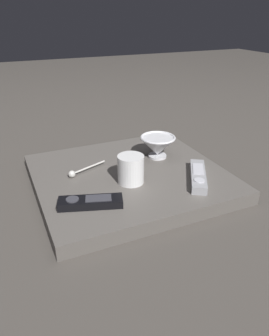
{
  "coord_description": "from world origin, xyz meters",
  "views": [
    {
      "loc": [
        -0.36,
        -0.84,
        0.51
      ],
      "look_at": [
        0.01,
        -0.02,
        0.06
      ],
      "focal_mm": 34.35,
      "sensor_mm": 36.0,
      "label": 1
    }
  ],
  "objects": [
    {
      "name": "coffee_mug",
      "position": [
        -0.02,
        -0.06,
        0.09
      ],
      "size": [
        0.08,
        0.08,
        0.09
      ],
      "color": "white",
      "rests_on": "table"
    },
    {
      "name": "teaspoon",
      "position": [
        -0.16,
        0.05,
        0.05
      ],
      "size": [
        0.14,
        0.06,
        0.02
      ],
      "color": "silver",
      "rests_on": "table"
    },
    {
      "name": "cereal_bowl",
      "position": [
        0.14,
        0.07,
        0.09
      ],
      "size": [
        0.12,
        0.12,
        0.08
      ],
      "color": "silver",
      "rests_on": "table"
    },
    {
      "name": "table",
      "position": [
        0.0,
        0.0,
        0.02
      ],
      "size": [
        0.59,
        0.54,
        0.04
      ],
      "color": "#5B5651",
      "rests_on": "ground"
    },
    {
      "name": "tv_remote_far",
      "position": [
        0.17,
        -0.13,
        0.05
      ],
      "size": [
        0.14,
        0.19,
        0.03
      ],
      "color": "#9E9EA3",
      "rests_on": "table"
    },
    {
      "name": "tv_remote_near",
      "position": [
        -0.17,
        -0.14,
        0.05
      ],
      "size": [
        0.18,
        0.1,
        0.02
      ],
      "color": "black",
      "rests_on": "table"
    },
    {
      "name": "ground_plane",
      "position": [
        0.0,
        0.0,
        0.0
      ],
      "size": [
        6.0,
        6.0,
        0.0
      ],
      "primitive_type": "plane",
      "color": "#47423D"
    }
  ]
}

